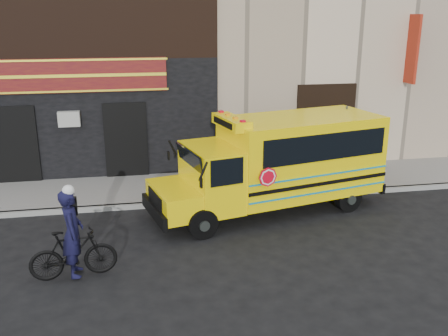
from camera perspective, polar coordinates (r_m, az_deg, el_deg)
ground at (r=13.15m, az=3.27°, el=-7.94°), size 120.00×120.00×0.00m
curb at (r=15.46m, az=1.04°, el=-3.63°), size 40.00×0.20×0.15m
sidewalk at (r=16.84m, az=0.05°, el=-1.82°), size 40.00×3.00×0.15m
school_bus at (r=14.54m, az=6.51°, el=0.86°), size 7.20×3.67×2.92m
sign_pole at (r=16.26m, az=13.58°, el=2.51°), size 0.08×0.25×2.84m
bicycle at (r=11.56m, az=-16.85°, el=-9.35°), size 1.93×0.75×1.13m
cyclist at (r=11.41m, az=-16.91°, el=-7.34°), size 0.53×0.76×1.99m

